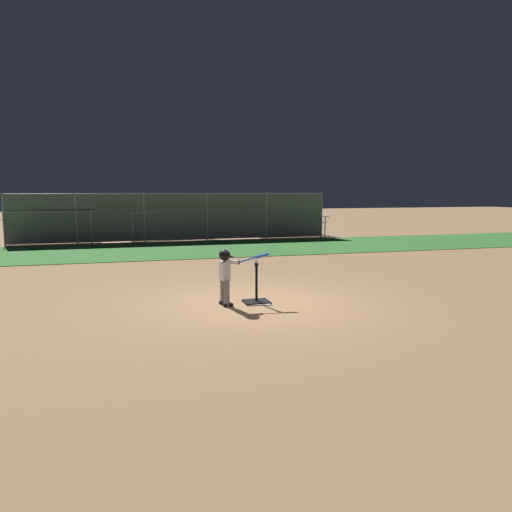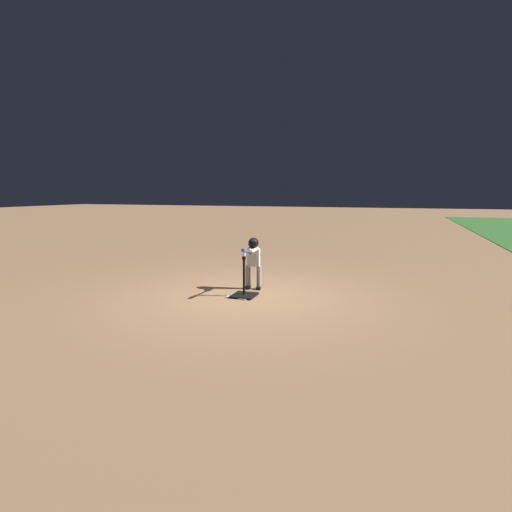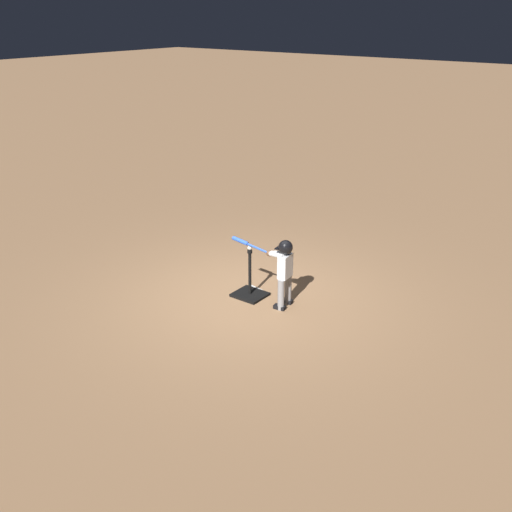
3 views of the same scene
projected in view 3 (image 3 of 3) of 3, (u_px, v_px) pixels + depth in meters
The scene contains 5 objects.
ground_plane at pixel (251, 296), 9.40m from camera, with size 90.00×90.00×0.00m, color #99704C.
home_plate at pixel (251, 294), 9.46m from camera, with size 0.44×0.44×0.02m, color white.
batting_tee at pixel (250, 290), 9.38m from camera, with size 0.49×0.44×0.78m.
batter_child at pixel (283, 265), 8.85m from camera, with size 1.02×0.35×1.07m.
baseball at pixel (250, 248), 9.10m from camera, with size 0.07×0.07×0.07m, color white.
Camera 3 is at (-5.14, 6.69, 4.20)m, focal length 42.00 mm.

